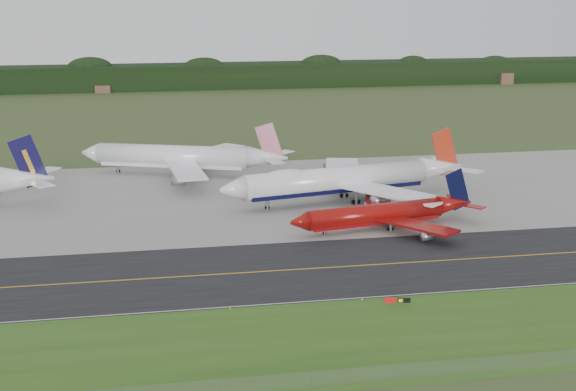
# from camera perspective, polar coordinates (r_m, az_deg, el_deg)

# --- Properties ---
(ground) EXTENTS (600.00, 600.00, 0.00)m
(ground) POSITION_cam_1_polar(r_m,az_deg,el_deg) (152.88, 4.57, -4.51)
(ground) COLOR #3C4B23
(ground) RESTS_ON ground
(grass_verge) EXTENTS (400.00, 30.00, 0.01)m
(grass_verge) POSITION_cam_1_polar(r_m,az_deg,el_deg) (121.77, 8.81, -9.77)
(grass_verge) COLOR #2D4F17
(grass_verge) RESTS_ON ground
(taxiway) EXTENTS (400.00, 32.00, 0.02)m
(taxiway) POSITION_cam_1_polar(r_m,az_deg,el_deg) (149.23, 4.96, -5.00)
(taxiway) COLOR black
(taxiway) RESTS_ON ground
(apron) EXTENTS (400.00, 78.00, 0.01)m
(apron) POSITION_cam_1_polar(r_m,az_deg,el_deg) (200.52, 0.87, 0.17)
(apron) COLOR gray
(apron) RESTS_ON ground
(taxiway_centreline) EXTENTS (400.00, 0.40, 0.00)m
(taxiway_centreline) POSITION_cam_1_polar(r_m,az_deg,el_deg) (149.23, 4.96, -4.99)
(taxiway_centreline) COLOR #C49712
(taxiway_centreline) RESTS_ON taxiway
(taxiway_edge_line) EXTENTS (400.00, 0.25, 0.00)m
(taxiway_edge_line) POSITION_cam_1_polar(r_m,az_deg,el_deg) (135.30, 6.68, -7.14)
(taxiway_edge_line) COLOR silver
(taxiway_edge_line) RESTS_ON taxiway
(perimeter_fence) EXTENTS (320.00, 0.10, 320.00)m
(perimeter_fence) POSITION_cam_1_polar(r_m,az_deg,el_deg) (110.31, 11.06, -11.93)
(perimeter_fence) COLOR slate
(perimeter_fence) RESTS_ON ground
(horizon_treeline) EXTENTS (700.00, 25.00, 12.00)m
(horizon_treeline) POSITION_cam_1_polar(r_m,az_deg,el_deg) (417.40, -5.09, 8.39)
(horizon_treeline) COLOR black
(horizon_treeline) RESTS_ON ground
(jet_ba_747) EXTENTS (64.22, 52.40, 16.25)m
(jet_ba_747) POSITION_cam_1_polar(r_m,az_deg,el_deg) (191.92, 4.09, 1.17)
(jet_ba_747) COLOR white
(jet_ba_747) RESTS_ON ground
(jet_red_737) EXTENTS (42.90, 34.51, 11.63)m
(jet_red_737) POSITION_cam_1_polar(r_m,az_deg,el_deg) (171.99, 6.94, -1.28)
(jet_red_737) COLOR maroon
(jet_red_737) RESTS_ON ground
(jet_star_tail) EXTENTS (56.54, 45.91, 15.36)m
(jet_star_tail) POSITION_cam_1_polar(r_m,az_deg,el_deg) (220.32, -7.44, 2.72)
(jet_star_tail) COLOR white
(jet_star_tail) RESTS_ON ground
(taxiway_sign) EXTENTS (4.27, 0.92, 1.44)m
(taxiway_sign) POSITION_cam_1_polar(r_m,az_deg,el_deg) (131.29, 7.76, -7.40)
(taxiway_sign) COLOR slate
(taxiway_sign) RESTS_ON ground
(edge_marker_left) EXTENTS (0.16, 0.16, 0.50)m
(edge_marker_left) POSITION_cam_1_polar(r_m,az_deg,el_deg) (129.53, -4.13, -7.98)
(edge_marker_left) COLOR yellow
(edge_marker_left) RESTS_ON ground
(edge_marker_center) EXTENTS (0.16, 0.16, 0.50)m
(edge_marker_center) POSITION_cam_1_polar(r_m,az_deg,el_deg) (133.35, 5.28, -7.33)
(edge_marker_center) COLOR yellow
(edge_marker_center) RESTS_ON ground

